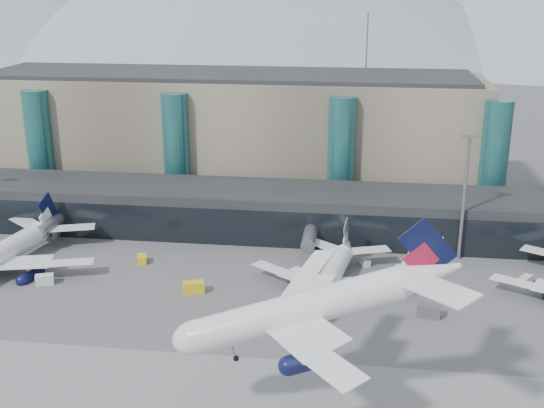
{
  "coord_description": "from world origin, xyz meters",
  "views": [
    {
      "loc": [
        9.23,
        -82.98,
        53.77
      ],
      "look_at": [
        -5.92,
        32.0,
        15.31
      ],
      "focal_mm": 45.0,
      "sensor_mm": 36.0,
      "label": 1
    }
  ],
  "objects": [
    {
      "name": "veh_a",
      "position": [
        -47.5,
        25.56,
        0.91
      ],
      "size": [
        3.69,
        2.88,
        1.83
      ],
      "primitive_type": "cube",
      "rotation": [
        0.0,
        0.0,
        0.37
      ],
      "color": "silver",
      "rests_on": "ground"
    },
    {
      "name": "veh_g",
      "position": [
        11.32,
        42.0,
        0.65
      ],
      "size": [
        2.14,
        2.58,
        1.3
      ],
      "primitive_type": "cube",
      "rotation": [
        0.0,
        0.0,
        -1.12
      ],
      "color": "silver",
      "rests_on": "ground"
    },
    {
      "name": "terminal_main",
      "position": [
        -25.0,
        90.0,
        15.44
      ],
      "size": [
        130.0,
        30.0,
        31.0
      ],
      "color": "gray",
      "rests_on": "ground"
    },
    {
      "name": "ground",
      "position": [
        0.0,
        0.0,
        0.0
      ],
      "size": [
        900.0,
        900.0,
        0.0
      ],
      "primitive_type": "plane",
      "color": "#515154",
      "rests_on": "ground"
    },
    {
      "name": "teal_towers",
      "position": [
        -14.99,
        74.01,
        14.01
      ],
      "size": [
        116.4,
        19.4,
        46.0
      ],
      "color": "#236464",
      "rests_on": "ground"
    },
    {
      "name": "lightmast_mid",
      "position": [
        30.0,
        48.0,
        14.42
      ],
      "size": [
        3.0,
        1.2,
        25.6
      ],
      "color": "slate",
      "rests_on": "ground"
    },
    {
      "name": "veh_d",
      "position": [
        40.69,
        36.96,
        0.83
      ],
      "size": [
        2.98,
        3.29,
        1.67
      ],
      "primitive_type": "cube",
      "rotation": [
        0.0,
        0.0,
        0.95
      ],
      "color": "silver",
      "rests_on": "ground"
    },
    {
      "name": "concourse",
      "position": [
        -0.02,
        57.73,
        4.97
      ],
      "size": [
        170.0,
        27.0,
        10.0
      ],
      "color": "black",
      "rests_on": "ground"
    },
    {
      "name": "veh_c",
      "position": [
        21.85,
        21.8,
        1.07
      ],
      "size": [
        4.12,
        2.6,
        2.14
      ],
      "primitive_type": "cube",
      "rotation": [
        0.0,
        0.0,
        -0.15
      ],
      "color": "#4A4A4F",
      "rests_on": "ground"
    },
    {
      "name": "jet_parked_left",
      "position": [
        -57.82,
        32.56,
        4.75
      ],
      "size": [
        38.42,
        38.83,
        12.55
      ],
      "rotation": [
        0.0,
        0.0,
        1.4
      ],
      "color": "silver",
      "rests_on": "ground"
    },
    {
      "name": "hero_jet",
      "position": [
        5.93,
        -9.56,
        17.84
      ],
      "size": [
        36.96,
        36.83,
        11.98
      ],
      "rotation": [
        0.0,
        -0.28,
        0.15
      ],
      "color": "silver",
      "rests_on": "ground"
    },
    {
      "name": "veh_h",
      "position": [
        -19.29,
        25.54,
        1.04
      ],
      "size": [
        4.22,
        3.14,
        2.09
      ],
      "primitive_type": "cube",
      "rotation": [
        0.0,
        0.0,
        0.34
      ],
      "color": "gold",
      "rests_on": "ground"
    },
    {
      "name": "jet_parked_mid",
      "position": [
        5.47,
        31.5,
        4.03
      ],
      "size": [
        32.61,
        32.93,
        10.64
      ],
      "rotation": [
        0.0,
        0.0,
        1.4
      ],
      "color": "silver",
      "rests_on": "ground"
    },
    {
      "name": "veh_b",
      "position": [
        -32.71,
        37.49,
        0.79
      ],
      "size": [
        2.45,
        3.12,
        1.58
      ],
      "primitive_type": "cube",
      "rotation": [
        0.0,
        0.0,
        1.89
      ],
      "color": "gold",
      "rests_on": "ground"
    }
  ]
}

